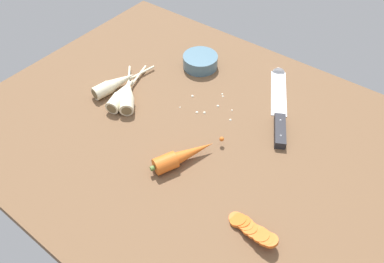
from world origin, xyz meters
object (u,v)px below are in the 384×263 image
Objects in this scene: parsnip_front at (123,93)px; carrot_slice_stack at (252,229)px; parsnip_mid_left at (128,94)px; parsnip_mid_right at (115,84)px; whole_carrot at (182,156)px; chefs_knife at (279,101)px; prep_bowl at (200,61)px.

parsnip_front reaches higher than carrot_slice_stack.
parsnip_mid_left and parsnip_mid_right have the same top height.
whole_carrot reaches higher than parsnip_front.
chefs_knife is 2.93× the size of prep_bowl.
parsnip_mid_left is 0.81× the size of parsnip_mid_right.
parsnip_mid_left is 26.41cm from prep_bowl.
parsnip_mid_left reaches higher than carrot_slice_stack.
prep_bowl is (13.60, 24.27, 0.17)cm from parsnip_mid_right.
whole_carrot reaches higher than chefs_knife.
carrot_slice_stack is (56.22, -15.85, -0.52)cm from parsnip_mid_right.
chefs_knife is 34.89cm from whole_carrot.
prep_bowl is at bearing 179.62° from chefs_knife.
carrot_slice_stack is (50.00, -14.75, -0.52)cm from parsnip_mid_left.
parsnip_mid_right is (-4.84, 1.36, 0.00)cm from parsnip_front.
whole_carrot is 1.06× the size of parsnip_mid_left.
whole_carrot is 29.18cm from parsnip_front.
parsnip_front is 1.80× the size of carrot_slice_stack.
whole_carrot is at bearing -17.74° from parsnip_mid_left.
parsnip_front is at bearing -15.64° from parsnip_mid_right.
carrot_slice_stack is 1.09× the size of prep_bowl.
chefs_knife is at bearing 109.87° from carrot_slice_stack.
whole_carrot reaches higher than carrot_slice_stack.
parsnip_mid_right is 58.42cm from carrot_slice_stack.
parsnip_mid_left is at bearing 163.56° from carrot_slice_stack.
prep_bowl is at bearing 71.15° from parsnip_front.
whole_carrot reaches higher than parsnip_mid_left.
parsnip_mid_left is (-35.57, -25.18, 1.33)cm from chefs_knife.
chefs_knife is 42.46cm from carrot_slice_stack.
prep_bowl is (-19.24, 33.88, 0.05)cm from whole_carrot.
parsnip_front is at bearing 163.57° from whole_carrot.
whole_carrot is 27.94cm from parsnip_mid_left.
parsnip_front is 5.03cm from parsnip_mid_right.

